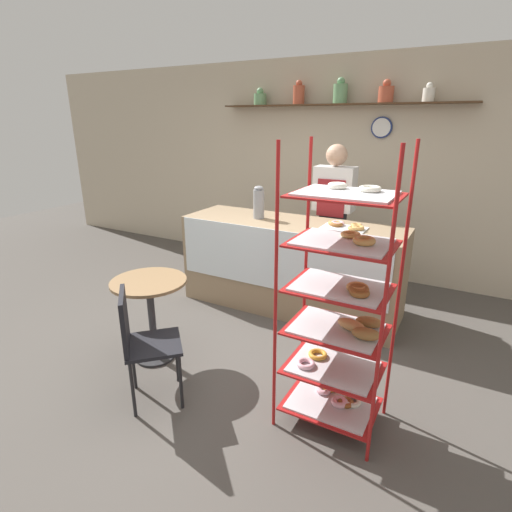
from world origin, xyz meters
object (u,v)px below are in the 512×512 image
object	(u,v)px
cafe_table	(150,301)
coffee_carafe	(259,203)
person_worker	(333,215)
pastry_rack	(340,311)
cafe_chair	(140,337)
donut_tray_counter	(344,226)

from	to	relation	value
cafe_table	coffee_carafe	xyz separation A→B (m)	(0.23, 1.45, 0.59)
person_worker	pastry_rack	bearing A→B (deg)	-70.03
pastry_rack	cafe_chair	distance (m)	1.38
coffee_carafe	cafe_chair	bearing A→B (deg)	-86.98
donut_tray_counter	coffee_carafe	bearing A→B (deg)	-177.69
pastry_rack	person_worker	size ratio (longest dim) A/B	1.08
pastry_rack	person_worker	distance (m)	2.15
cafe_table	cafe_chair	bearing A→B (deg)	-54.11
cafe_chair	cafe_table	bearing A→B (deg)	-8.64
coffee_carafe	person_worker	bearing A→B (deg)	42.10
person_worker	cafe_chair	distance (m)	2.57
cafe_chair	coffee_carafe	xyz separation A→B (m)	(-0.10, 1.91, 0.60)
person_worker	donut_tray_counter	distance (m)	0.61
coffee_carafe	donut_tray_counter	xyz separation A→B (m)	(0.92, 0.04, -0.15)
cafe_table	coffee_carafe	size ratio (longest dim) A/B	2.08
cafe_chair	donut_tray_counter	world-z (taller)	donut_tray_counter
person_worker	cafe_chair	size ratio (longest dim) A/B	1.99
donut_tray_counter	person_worker	bearing A→B (deg)	118.50
pastry_rack	cafe_table	xyz separation A→B (m)	(-1.59, -0.01, -0.29)
cafe_table	coffee_carafe	distance (m)	1.59
pastry_rack	cafe_chair	world-z (taller)	pastry_rack
person_worker	cafe_table	distance (m)	2.24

